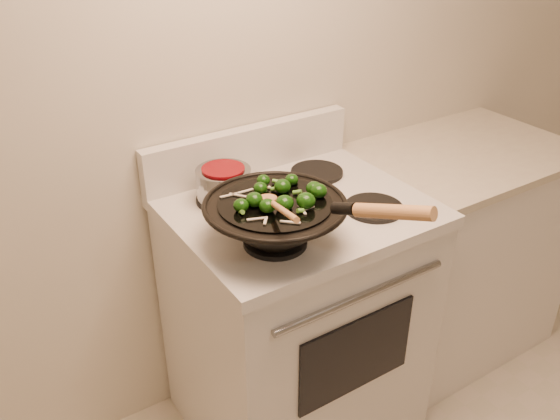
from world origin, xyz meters
TOP-DOWN VIEW (x-y plane):
  - stove at (-0.19, 1.17)m, footprint 0.78×0.67m
  - counter_unit at (0.62, 1.20)m, footprint 0.82×0.62m
  - wok at (-0.37, 1.02)m, footprint 0.40×0.64m
  - stirfry at (-0.35, 1.01)m, footprint 0.26×0.26m
  - wooden_spoon at (-0.41, 0.96)m, footprint 0.11×0.28m
  - saucepan at (-0.37, 1.32)m, footprint 0.17×0.28m

SIDE VIEW (x-z plane):
  - counter_unit at x=0.62m, z-range 0.00..0.91m
  - stove at x=-0.19m, z-range -0.07..1.01m
  - saucepan at x=-0.37m, z-range 0.93..1.04m
  - wok at x=-0.37m, z-range 0.87..1.13m
  - stirfry at x=-0.35m, z-range 1.05..1.09m
  - wooden_spoon at x=-0.41m, z-range 1.04..1.13m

